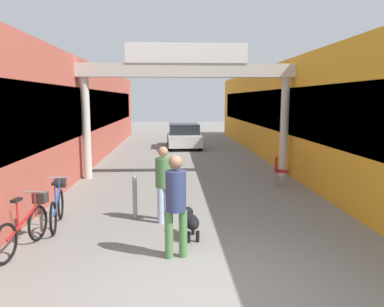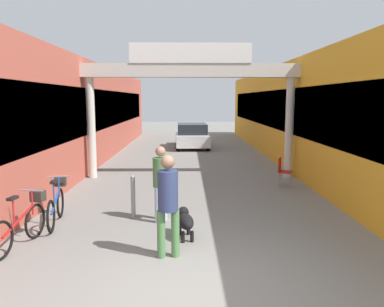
{
  "view_description": "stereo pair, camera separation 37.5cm",
  "coord_description": "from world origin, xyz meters",
  "px_view_note": "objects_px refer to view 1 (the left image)",
  "views": [
    {
      "loc": [
        -0.51,
        -4.9,
        2.65
      ],
      "look_at": [
        0.0,
        4.4,
        1.3
      ],
      "focal_mm": 35.0,
      "sensor_mm": 36.0,
      "label": 1
    },
    {
      "loc": [
        -0.13,
        -4.92,
        2.65
      ],
      "look_at": [
        0.0,
        4.4,
        1.3
      ],
      "focal_mm": 35.0,
      "sensor_mm": 36.0,
      "label": 2
    }
  ],
  "objects_px": {
    "bicycle_red_nearest": "(26,225)",
    "bollard_post_metal": "(135,197)",
    "pedestrian_with_dog": "(176,200)",
    "parked_car_white": "(184,136)",
    "cafe_chair_red_nearer": "(279,169)",
    "pedestrian_companion": "(163,179)",
    "bicycle_blue_second": "(58,205)",
    "dog_on_leash": "(190,220)"
  },
  "relations": [
    {
      "from": "bicycle_red_nearest",
      "to": "bollard_post_metal",
      "type": "bearing_deg",
      "value": 42.34
    },
    {
      "from": "pedestrian_with_dog",
      "to": "parked_car_white",
      "type": "bearing_deg",
      "value": 87.64
    },
    {
      "from": "pedestrian_with_dog",
      "to": "cafe_chair_red_nearer",
      "type": "height_order",
      "value": "pedestrian_with_dog"
    },
    {
      "from": "bicycle_red_nearest",
      "to": "pedestrian_with_dog",
      "type": "bearing_deg",
      "value": -11.14
    },
    {
      "from": "pedestrian_with_dog",
      "to": "pedestrian_companion",
      "type": "xyz_separation_m",
      "value": [
        -0.25,
        1.9,
        -0.06
      ]
    },
    {
      "from": "bicycle_blue_second",
      "to": "bollard_post_metal",
      "type": "bearing_deg",
      "value": 11.76
    },
    {
      "from": "pedestrian_with_dog",
      "to": "dog_on_leash",
      "type": "bearing_deg",
      "value": 72.74
    },
    {
      "from": "bicycle_blue_second",
      "to": "parked_car_white",
      "type": "bearing_deg",
      "value": 76.5
    },
    {
      "from": "bicycle_blue_second",
      "to": "bollard_post_metal",
      "type": "distance_m",
      "value": 1.63
    },
    {
      "from": "pedestrian_companion",
      "to": "bicycle_blue_second",
      "type": "bearing_deg",
      "value": -177.67
    },
    {
      "from": "pedestrian_companion",
      "to": "bicycle_blue_second",
      "type": "relative_size",
      "value": 0.99
    },
    {
      "from": "pedestrian_with_dog",
      "to": "bicycle_blue_second",
      "type": "bearing_deg",
      "value": 144.02
    },
    {
      "from": "dog_on_leash",
      "to": "bicycle_blue_second",
      "type": "height_order",
      "value": "bicycle_blue_second"
    },
    {
      "from": "pedestrian_with_dog",
      "to": "bicycle_red_nearest",
      "type": "height_order",
      "value": "pedestrian_with_dog"
    },
    {
      "from": "pedestrian_with_dog",
      "to": "pedestrian_companion",
      "type": "bearing_deg",
      "value": 97.53
    },
    {
      "from": "dog_on_leash",
      "to": "pedestrian_companion",
      "type": "bearing_deg",
      "value": 118.21
    },
    {
      "from": "pedestrian_with_dog",
      "to": "dog_on_leash",
      "type": "xyz_separation_m",
      "value": [
        0.28,
        0.91,
        -0.67
      ]
    },
    {
      "from": "bicycle_red_nearest",
      "to": "bicycle_blue_second",
      "type": "height_order",
      "value": "same"
    },
    {
      "from": "cafe_chair_red_nearer",
      "to": "pedestrian_companion",
      "type": "bearing_deg",
      "value": -137.38
    },
    {
      "from": "parked_car_white",
      "to": "bicycle_red_nearest",
      "type": "bearing_deg",
      "value": -102.99
    },
    {
      "from": "bicycle_red_nearest",
      "to": "cafe_chair_red_nearer",
      "type": "distance_m",
      "value": 7.47
    },
    {
      "from": "pedestrian_companion",
      "to": "bollard_post_metal",
      "type": "relative_size",
      "value": 1.69
    },
    {
      "from": "bicycle_red_nearest",
      "to": "pedestrian_companion",
      "type": "bearing_deg",
      "value": 29.64
    },
    {
      "from": "cafe_chair_red_nearer",
      "to": "parked_car_white",
      "type": "relative_size",
      "value": 0.22
    },
    {
      "from": "bollard_post_metal",
      "to": "parked_car_white",
      "type": "bearing_deg",
      "value": 83.2
    },
    {
      "from": "pedestrian_companion",
      "to": "dog_on_leash",
      "type": "xyz_separation_m",
      "value": [
        0.53,
        -0.99,
        -0.6
      ]
    },
    {
      "from": "parked_car_white",
      "to": "bollard_post_metal",
      "type": "bearing_deg",
      "value": -96.8
    },
    {
      "from": "dog_on_leash",
      "to": "bollard_post_metal",
      "type": "relative_size",
      "value": 0.78
    },
    {
      "from": "bicycle_red_nearest",
      "to": "bicycle_blue_second",
      "type": "bearing_deg",
      "value": 82.21
    },
    {
      "from": "pedestrian_companion",
      "to": "bicycle_red_nearest",
      "type": "distance_m",
      "value": 2.82
    },
    {
      "from": "pedestrian_with_dog",
      "to": "bicycle_red_nearest",
      "type": "bearing_deg",
      "value": 168.86
    },
    {
      "from": "bicycle_blue_second",
      "to": "bicycle_red_nearest",
      "type": "bearing_deg",
      "value": -97.79
    },
    {
      "from": "bicycle_red_nearest",
      "to": "cafe_chair_red_nearer",
      "type": "height_order",
      "value": "bicycle_red_nearest"
    },
    {
      "from": "pedestrian_companion",
      "to": "parked_car_white",
      "type": "bearing_deg",
      "value": 86.18
    },
    {
      "from": "bollard_post_metal",
      "to": "cafe_chair_red_nearer",
      "type": "xyz_separation_m",
      "value": [
        4.13,
        2.97,
        0.04
      ]
    },
    {
      "from": "bicycle_red_nearest",
      "to": "dog_on_leash",
      "type": "bearing_deg",
      "value": 7.37
    },
    {
      "from": "pedestrian_with_dog",
      "to": "parked_car_white",
      "type": "height_order",
      "value": "pedestrian_with_dog"
    },
    {
      "from": "pedestrian_with_dog",
      "to": "parked_car_white",
      "type": "relative_size",
      "value": 0.43
    },
    {
      "from": "pedestrian_companion",
      "to": "parked_car_white",
      "type": "height_order",
      "value": "pedestrian_companion"
    },
    {
      "from": "dog_on_leash",
      "to": "parked_car_white",
      "type": "bearing_deg",
      "value": 88.66
    },
    {
      "from": "bicycle_blue_second",
      "to": "parked_car_white",
      "type": "height_order",
      "value": "parked_car_white"
    },
    {
      "from": "bollard_post_metal",
      "to": "parked_car_white",
      "type": "xyz_separation_m",
      "value": [
        1.5,
        12.56,
        0.14
      ]
    }
  ]
}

